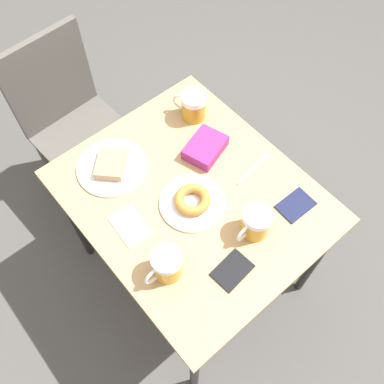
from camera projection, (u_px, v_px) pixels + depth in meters
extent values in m
plane|color=#474442|center=(192.00, 268.00, 2.15)|extent=(8.00, 8.00, 0.00)
cube|color=tan|center=(192.00, 197.00, 1.53)|extent=(0.75, 0.90, 0.03)
cylinder|color=black|center=(195.00, 371.00, 1.58)|extent=(0.04, 0.04, 0.71)
cylinder|color=black|center=(316.00, 260.00, 1.80)|extent=(0.04, 0.04, 0.71)
cylinder|color=black|center=(74.00, 220.00, 1.89)|extent=(0.04, 0.04, 0.71)
cylinder|color=black|center=(190.00, 141.00, 2.11)|extent=(0.04, 0.04, 0.71)
cube|color=#514C47|center=(86.00, 138.00, 2.01)|extent=(0.42, 0.42, 0.02)
cube|color=#514C47|center=(49.00, 81.00, 1.87)|extent=(0.40, 0.05, 0.45)
cylinder|color=#514C47|center=(88.00, 207.00, 2.08)|extent=(0.03, 0.03, 0.43)
cylinder|color=#514C47|center=(143.00, 166.00, 2.20)|extent=(0.03, 0.03, 0.43)
cylinder|color=#514C47|center=(47.00, 164.00, 2.21)|extent=(0.03, 0.03, 0.43)
cylinder|color=#514C47|center=(101.00, 128.00, 2.33)|extent=(0.03, 0.03, 0.43)
cylinder|color=silver|center=(112.00, 167.00, 1.57)|extent=(0.26, 0.26, 0.01)
cube|color=tan|center=(111.00, 164.00, 1.55)|extent=(0.16, 0.16, 0.03)
cylinder|color=silver|center=(192.00, 203.00, 1.49)|extent=(0.23, 0.23, 0.01)
torus|color=#B2702D|center=(192.00, 200.00, 1.47)|extent=(0.13, 0.13, 0.04)
cylinder|color=#C68C23|center=(167.00, 266.00, 1.33)|extent=(0.10, 0.10, 0.09)
cylinder|color=white|center=(166.00, 259.00, 1.29)|extent=(0.10, 0.10, 0.03)
torus|color=silver|center=(154.00, 275.00, 1.31)|extent=(0.07, 0.01, 0.07)
cylinder|color=#C68C23|center=(256.00, 224.00, 1.41)|extent=(0.10, 0.10, 0.09)
cylinder|color=white|center=(258.00, 216.00, 1.36)|extent=(0.10, 0.10, 0.03)
torus|color=silver|center=(245.00, 232.00, 1.38)|extent=(0.07, 0.01, 0.07)
cylinder|color=#C68C23|center=(194.00, 108.00, 1.66)|extent=(0.10, 0.10, 0.09)
cylinder|color=white|center=(194.00, 98.00, 1.61)|extent=(0.10, 0.10, 0.03)
torus|color=silver|center=(181.00, 102.00, 1.66)|extent=(0.04, 0.07, 0.07)
cube|color=white|center=(130.00, 226.00, 1.45)|extent=(0.10, 0.15, 0.00)
cube|color=silver|center=(253.00, 169.00, 1.57)|extent=(0.18, 0.03, 0.00)
cube|color=black|center=(232.00, 270.00, 1.37)|extent=(0.13, 0.10, 0.01)
cube|color=#141938|center=(296.00, 205.00, 1.49)|extent=(0.13, 0.09, 0.01)
cube|color=#8C2366|center=(205.00, 148.00, 1.59)|extent=(0.18, 0.16, 0.05)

